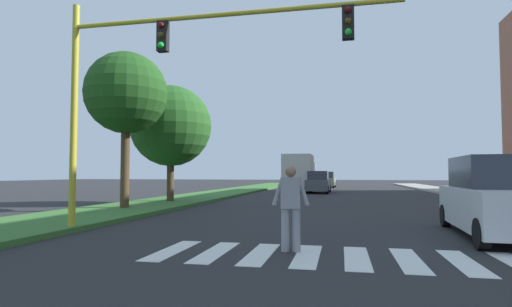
% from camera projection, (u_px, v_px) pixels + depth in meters
% --- Properties ---
extents(ground_plane, '(140.00, 140.00, 0.00)m').
position_uv_depth(ground_plane, '(339.00, 195.00, 29.56)').
color(ground_plane, '#262628').
extents(crosswalk, '(6.75, 2.20, 0.01)m').
position_uv_depth(crosswalk, '(332.00, 257.00, 7.48)').
color(crosswalk, silver).
rests_on(crosswalk, ground_plane).
extents(median_strip, '(3.91, 64.00, 0.15)m').
position_uv_depth(median_strip, '(219.00, 194.00, 29.36)').
color(median_strip, '#386B2D').
rests_on(median_strip, ground_plane).
extents(tree_mid, '(3.40, 3.40, 6.45)m').
position_uv_depth(tree_mid, '(126.00, 94.00, 16.84)').
color(tree_mid, '#4C3823').
rests_on(tree_mid, median_strip).
extents(tree_far, '(4.16, 4.16, 5.92)m').
position_uv_depth(tree_far, '(171.00, 126.00, 20.82)').
color(tree_far, '#4C3823').
rests_on(tree_far, median_strip).
extents(sidewalk_right, '(3.00, 64.00, 0.15)m').
position_uv_depth(sidewalk_right, '(480.00, 197.00, 25.79)').
color(sidewalk_right, '#9E9991').
rests_on(sidewalk_right, ground_plane).
extents(traffic_light_gantry, '(8.63, 0.30, 6.00)m').
position_uv_depth(traffic_light_gantry, '(161.00, 65.00, 10.47)').
color(traffic_light_gantry, gold).
rests_on(traffic_light_gantry, median_strip).
extents(pedestrian_performer, '(0.75, 0.26, 1.69)m').
position_uv_depth(pedestrian_performer, '(291.00, 204.00, 8.01)').
color(pedestrian_performer, gray).
rests_on(pedestrian_performer, ground_plane).
extents(suv_crossing, '(2.19, 4.69, 1.97)m').
position_uv_depth(suv_crossing, '(498.00, 199.00, 9.81)').
color(suv_crossing, silver).
rests_on(suv_crossing, ground_plane).
extents(sedan_midblock, '(1.89, 4.08, 1.74)m').
position_uv_depth(sedan_midblock, '(318.00, 183.00, 32.00)').
color(sedan_midblock, '#474C51').
rests_on(sedan_midblock, ground_plane).
extents(sedan_distant, '(2.05, 4.17, 1.74)m').
position_uv_depth(sedan_distant, '(327.00, 180.00, 44.90)').
color(sedan_distant, gray).
rests_on(sedan_distant, ground_plane).
extents(truck_box_delivery, '(2.40, 6.20, 3.10)m').
position_uv_depth(truck_box_delivery, '(299.00, 172.00, 34.58)').
color(truck_box_delivery, silver).
rests_on(truck_box_delivery, ground_plane).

